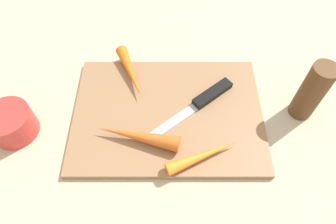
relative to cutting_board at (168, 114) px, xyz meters
The scene contains 8 objects.
ground_plane 0.01m from the cutting_board, ahead, with size 1.40×1.40×0.00m, color #C6B793.
cutting_board is the anchor object (origin of this frame).
knife 0.08m from the cutting_board, 22.08° to the left, with size 0.17×0.14×0.01m.
carrot_longest 0.08m from the cutting_board, 131.64° to the right, with size 0.03×0.03×0.15m, color orange.
carrot_medium 0.12m from the cutting_board, 130.40° to the left, with size 0.03×0.03×0.14m, color orange.
carrot_shortest 0.12m from the cutting_board, 58.06° to the right, with size 0.02×0.02×0.13m, color orange.
small_bowl 0.29m from the cutting_board, behind, with size 0.08×0.08×0.05m, color red.
pepper_grinder 0.26m from the cutting_board, ahead, with size 0.04×0.04×0.13m, color brown.
Camera 1 is at (-0.00, -0.32, 0.49)m, focal length 32.18 mm.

